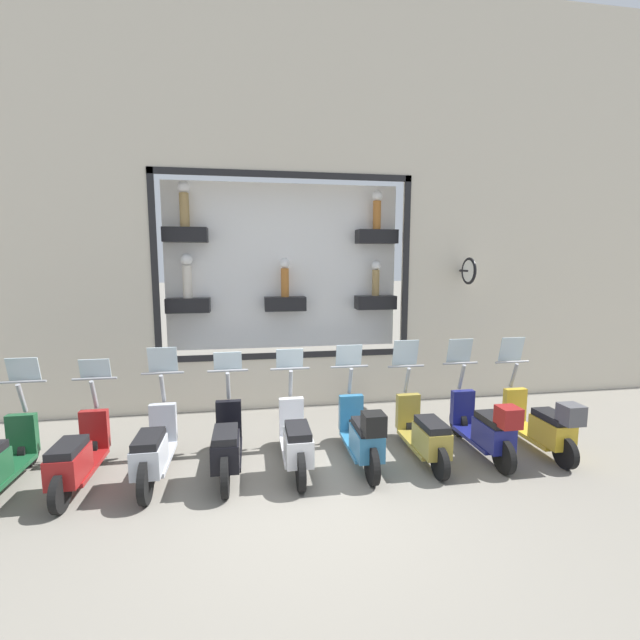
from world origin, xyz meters
TOP-DOWN VIEW (x-y plane):
  - ground_plane at (0.00, 0.00)m, footprint 120.00×120.00m
  - building_facade at (3.60, -0.00)m, footprint 1.19×36.00m
  - scooter_yellow_0 at (0.67, -3.66)m, footprint 1.79×0.61m
  - scooter_navy_1 at (0.67, -2.72)m, footprint 1.80×0.61m
  - scooter_olive_2 at (0.73, -1.77)m, footprint 1.79×0.60m
  - scooter_teal_3 at (0.68, -0.83)m, footprint 1.80×0.60m
  - scooter_white_4 at (0.74, 0.12)m, footprint 1.81×0.61m
  - scooter_black_5 at (0.74, 1.06)m, footprint 1.81×0.60m
  - scooter_silver_6 at (0.74, 2.01)m, footprint 1.81×0.61m
  - scooter_red_7 at (0.73, 2.95)m, footprint 1.79×0.61m

SIDE VIEW (x-z plane):
  - ground_plane at x=0.00m, z-range 0.00..0.00m
  - scooter_red_7 at x=0.73m, z-range -0.35..1.18m
  - scooter_olive_2 at x=0.73m, z-range -0.41..1.25m
  - scooter_white_4 at x=0.74m, z-range -0.35..1.23m
  - scooter_black_5 at x=0.74m, z-range -0.34..1.22m
  - scooter_silver_6 at x=0.74m, z-range -0.39..1.28m
  - scooter_yellow_0 at x=0.67m, z-range -0.37..1.29m
  - scooter_navy_1 at x=0.67m, z-range -0.36..1.30m
  - scooter_teal_3 at x=0.68m, z-range -0.33..1.29m
  - building_facade at x=3.60m, z-range 0.07..8.14m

